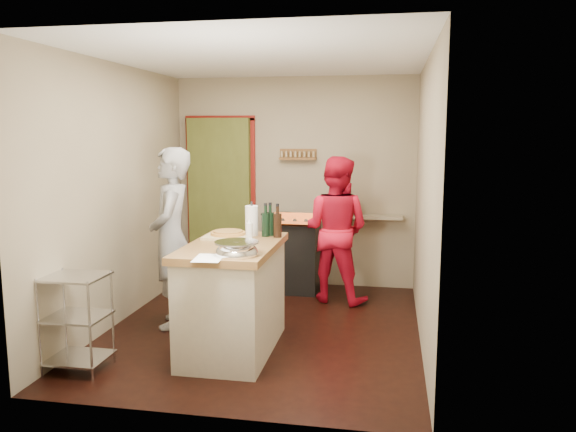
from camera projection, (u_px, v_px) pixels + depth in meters
The scene contains 10 objects.
floor at pixel (264, 329), 5.53m from camera, with size 3.50×3.50×0.00m, color black.
back_wall at pixel (246, 194), 7.21m from camera, with size 3.00×0.44×2.60m.
left_wall at pixel (117, 195), 5.61m from camera, with size 0.04×3.50×2.60m, color #9C8F6E.
right_wall at pixel (425, 202), 5.07m from camera, with size 0.04×3.50×2.60m, color #9C8F6E.
ceiling at pixel (262, 57), 5.15m from camera, with size 3.00×3.50×0.02m, color white.
stove at pixel (294, 254), 6.84m from camera, with size 0.60×0.63×1.00m.
wire_shelving at pixel (76, 318), 4.53m from camera, with size 0.48×0.40×0.80m.
island at pixel (233, 295), 4.93m from camera, with size 0.75×1.38×1.27m.
person_stripe at pixel (171, 238), 5.54m from camera, with size 0.65×0.43×1.78m, color silver.
person_red at pixel (335, 229), 6.38m from camera, with size 0.81×0.63×1.66m, color red.
Camera 1 is at (1.19, -5.18, 1.92)m, focal length 35.00 mm.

